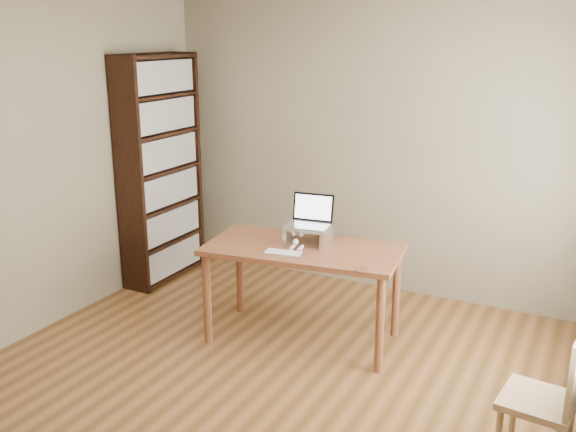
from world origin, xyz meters
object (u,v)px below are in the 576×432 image
at_px(keyboard, 283,253).
at_px(chair, 552,396).
at_px(laptop, 311,218).
at_px(bookshelf, 161,170).
at_px(cat, 305,234).
at_px(desk, 303,259).

xyz_separation_m(keyboard, chair, (1.89, -0.56, -0.31)).
xyz_separation_m(laptop, keyboard, (-0.05, -0.36, -0.18)).
bearing_deg(bookshelf, keyboard, -25.05).
distance_m(bookshelf, cat, 1.80).
bearing_deg(laptop, keyboard, -105.39).
relative_size(cat, chair, 0.57).
distance_m(desk, laptop, 0.31).
distance_m(desk, keyboard, 0.25).
height_order(keyboard, chair, chair).
height_order(bookshelf, keyboard, bookshelf).
height_order(bookshelf, laptop, bookshelf).
relative_size(keyboard, chair, 0.35).
bearing_deg(keyboard, chair, -25.57).
bearing_deg(desk, cat, 100.76).
bearing_deg(chair, bookshelf, 165.94).
bearing_deg(keyboard, laptop, 72.84).
xyz_separation_m(desk, cat, (-0.04, 0.11, 0.16)).
distance_m(laptop, keyboard, 0.40).
bearing_deg(chair, keyboard, 170.18).
height_order(desk, laptop, laptop).
bearing_deg(desk, laptop, 82.58).
distance_m(desk, cat, 0.20).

